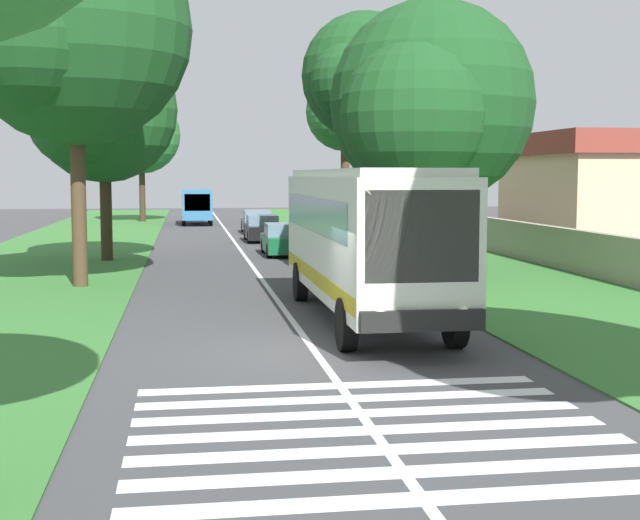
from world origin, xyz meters
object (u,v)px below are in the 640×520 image
object	(u,v)px
trailing_car_0	(284,240)
trailing_minibus_0	(197,203)
trailing_car_2	(257,222)
roadside_tree_left_3	(140,137)
roadside_building	(608,187)
utility_pole	(394,147)
roadside_tree_right_3	(426,108)
coach_bus	(364,234)
roadside_tree_left_2	(99,113)
roadside_tree_right_1	(361,80)
roadside_tree_right_2	(343,114)
roadside_tree_left_1	(69,35)
trailing_car_1	(262,229)

from	to	relation	value
trailing_car_0	trailing_minibus_0	world-z (taller)	trailing_minibus_0
trailing_car_2	roadside_tree_left_3	distance (m)	17.53
trailing_car_0	roadside_building	bearing A→B (deg)	-75.52
utility_pole	roadside_tree_right_3	bearing A→B (deg)	-92.03
trailing_car_2	trailing_minibus_0	world-z (taller)	trailing_minibus_0
coach_bus	roadside_tree_left_2	size ratio (longest dim) A/B	1.21
roadside_tree_right_1	roadside_tree_right_2	xyz separation A→B (m)	(8.90, -0.73, -0.93)
trailing_car_2	roadside_tree_right_3	xyz separation A→B (m)	(-24.06, -4.17, 5.30)
trailing_minibus_0	roadside_tree_left_1	size ratio (longest dim) A/B	0.51
roadside_tree_right_1	roadside_tree_right_3	size ratio (longest dim) A/B	1.12
roadside_tree_left_3	utility_pole	distance (m)	40.13
coach_bus	trailing_car_1	bearing A→B (deg)	0.61
trailing_car_1	roadside_tree_left_3	size ratio (longest dim) A/B	0.45
roadside_tree_right_2	roadside_tree_right_3	bearing A→B (deg)	179.40
trailing_car_2	roadside_tree_left_1	distance (m)	28.07
trailing_car_1	roadside_tree_left_3	distance (m)	23.64
coach_bus	roadside_tree_right_1	distance (m)	19.93
trailing_car_0	roadside_tree_right_1	bearing A→B (deg)	-79.99
trailing_minibus_0	roadside_tree_left_2	size ratio (longest dim) A/B	0.65
roadside_tree_left_2	roadside_tree_right_3	xyz separation A→B (m)	(-6.75, -11.99, -0.16)
coach_bus	roadside_tree_right_1	bearing A→B (deg)	-10.94
trailing_car_1	roadside_tree_right_2	size ratio (longest dim) A/B	0.46
trailing_car_0	roadside_tree_right_3	xyz separation A→B (m)	(-8.59, -4.20, 5.30)
roadside_tree_left_3	roadside_tree_right_3	xyz separation A→B (m)	(-38.65, -11.95, -0.53)
roadside_building	trailing_car_0	bearing A→B (deg)	104.48
trailing_car_0	roadside_building	world-z (taller)	roadside_building
coach_bus	trailing_car_0	bearing A→B (deg)	0.09
trailing_car_0	roadside_tree_right_1	size ratio (longest dim) A/B	0.39
trailing_minibus_0	roadside_tree_right_3	distance (m)	35.33
roadside_tree_left_3	roadside_tree_right_1	distance (m)	31.58
trailing_car_0	roadside_tree_left_1	bearing A→B (deg)	143.00
roadside_tree_left_1	trailing_car_2	bearing A→B (deg)	-16.95
coach_bus	trailing_car_2	bearing A→B (deg)	0.00
trailing_minibus_0	roadside_tree_right_2	world-z (taller)	roadside_tree_right_2
trailing_car_1	roadside_tree_left_2	distance (m)	13.85
roadside_tree_left_2	roadside_tree_right_2	xyz separation A→B (m)	(11.39, -12.18, 0.83)
coach_bus	roadside_building	distance (m)	28.79
coach_bus	roadside_tree_left_2	world-z (taller)	roadside_tree_left_2
trailing_car_0	utility_pole	xyz separation A→B (m)	(-8.55, -3.03, 3.92)
trailing_minibus_0	roadside_tree_left_1	xyz separation A→B (m)	(-36.05, 4.33, 6.43)
roadside_tree_right_1	trailing_car_2	bearing A→B (deg)	13.73
trailing_car_1	roadside_tree_right_1	xyz separation A→B (m)	(-7.77, -3.91, 7.22)
coach_bus	trailing_car_1	distance (m)	26.55
roadside_tree_left_2	utility_pole	bearing A→B (deg)	-121.77
roadside_tree_left_2	utility_pole	distance (m)	12.83
roadside_tree_right_2	roadside_tree_right_3	world-z (taller)	roadside_tree_right_3
trailing_minibus_0	roadside_tree_right_1	bearing A→B (deg)	-163.91
trailing_car_2	roadside_tree_left_3	xyz separation A→B (m)	(14.58, 7.79, 5.83)
roadside_tree_left_3	trailing_minibus_0	bearing A→B (deg)	-136.63
roadside_tree_right_3	roadside_building	xyz separation A→B (m)	(13.17, -13.55, -3.03)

